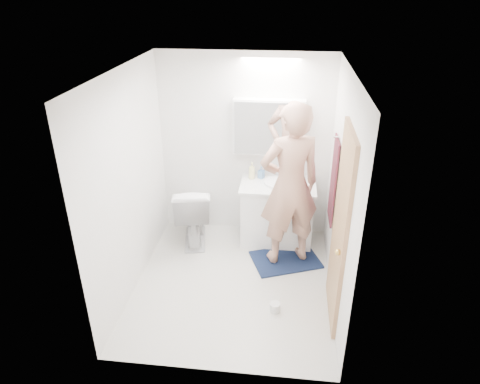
# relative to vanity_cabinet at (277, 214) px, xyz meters

# --- Properties ---
(floor) EXTENTS (2.50, 2.50, 0.00)m
(floor) POSITION_rel_vanity_cabinet_xyz_m (-0.45, -0.96, -0.39)
(floor) COLOR silver
(floor) RESTS_ON ground
(ceiling) EXTENTS (2.50, 2.50, 0.00)m
(ceiling) POSITION_rel_vanity_cabinet_xyz_m (-0.45, -0.96, 2.01)
(ceiling) COLOR white
(ceiling) RESTS_ON floor
(wall_back) EXTENTS (2.50, 0.00, 2.50)m
(wall_back) POSITION_rel_vanity_cabinet_xyz_m (-0.45, 0.29, 0.81)
(wall_back) COLOR white
(wall_back) RESTS_ON floor
(wall_front) EXTENTS (2.50, 0.00, 2.50)m
(wall_front) POSITION_rel_vanity_cabinet_xyz_m (-0.45, -2.21, 0.81)
(wall_front) COLOR white
(wall_front) RESTS_ON floor
(wall_left) EXTENTS (0.00, 2.50, 2.50)m
(wall_left) POSITION_rel_vanity_cabinet_xyz_m (-1.55, -0.96, 0.81)
(wall_left) COLOR white
(wall_left) RESTS_ON floor
(wall_right) EXTENTS (0.00, 2.50, 2.50)m
(wall_right) POSITION_rel_vanity_cabinet_xyz_m (0.65, -0.96, 0.81)
(wall_right) COLOR white
(wall_right) RESTS_ON floor
(vanity_cabinet) EXTENTS (0.90, 0.55, 0.78)m
(vanity_cabinet) POSITION_rel_vanity_cabinet_xyz_m (0.00, 0.00, 0.00)
(vanity_cabinet) COLOR white
(vanity_cabinet) RESTS_ON floor
(countertop) EXTENTS (0.95, 0.58, 0.04)m
(countertop) POSITION_rel_vanity_cabinet_xyz_m (0.00, -0.00, 0.41)
(countertop) COLOR white
(countertop) RESTS_ON vanity_cabinet
(sink_basin) EXTENTS (0.36, 0.36, 0.03)m
(sink_basin) POSITION_rel_vanity_cabinet_xyz_m (0.00, 0.03, 0.45)
(sink_basin) COLOR white
(sink_basin) RESTS_ON countertop
(faucet) EXTENTS (0.02, 0.02, 0.16)m
(faucet) POSITION_rel_vanity_cabinet_xyz_m (0.00, 0.22, 0.51)
(faucet) COLOR silver
(faucet) RESTS_ON countertop
(medicine_cabinet) EXTENTS (0.88, 0.14, 0.70)m
(medicine_cabinet) POSITION_rel_vanity_cabinet_xyz_m (-0.15, 0.21, 1.11)
(medicine_cabinet) COLOR white
(medicine_cabinet) RESTS_ON wall_back
(mirror_panel) EXTENTS (0.84, 0.01, 0.66)m
(mirror_panel) POSITION_rel_vanity_cabinet_xyz_m (-0.15, 0.13, 1.11)
(mirror_panel) COLOR silver
(mirror_panel) RESTS_ON medicine_cabinet
(toilet) EXTENTS (0.60, 0.88, 0.82)m
(toilet) POSITION_rel_vanity_cabinet_xyz_m (-1.09, -0.11, 0.02)
(toilet) COLOR white
(toilet) RESTS_ON floor
(bath_rug) EXTENTS (0.95, 0.80, 0.02)m
(bath_rug) POSITION_rel_vanity_cabinet_xyz_m (0.14, -0.46, -0.38)
(bath_rug) COLOR #152142
(bath_rug) RESTS_ON floor
(person) EXTENTS (0.84, 0.70, 1.97)m
(person) POSITION_rel_vanity_cabinet_xyz_m (0.14, -0.46, 0.64)
(person) COLOR tan
(person) RESTS_ON bath_rug
(door) EXTENTS (0.04, 0.80, 2.00)m
(door) POSITION_rel_vanity_cabinet_xyz_m (0.63, -1.31, 0.61)
(door) COLOR tan
(door) RESTS_ON wall_right
(door_knob) EXTENTS (0.06, 0.06, 0.06)m
(door_knob) POSITION_rel_vanity_cabinet_xyz_m (0.59, -1.61, 0.56)
(door_knob) COLOR gold
(door_knob) RESTS_ON door
(towel) EXTENTS (0.02, 0.42, 1.00)m
(towel) POSITION_rel_vanity_cabinet_xyz_m (0.63, -0.41, 0.71)
(towel) COLOR black
(towel) RESTS_ON wall_right
(towel_hook) EXTENTS (0.07, 0.02, 0.02)m
(towel_hook) POSITION_rel_vanity_cabinet_xyz_m (0.61, -0.41, 1.23)
(towel_hook) COLOR silver
(towel_hook) RESTS_ON wall_right
(soap_bottle_a) EXTENTS (0.11, 0.11, 0.22)m
(soap_bottle_a) POSITION_rel_vanity_cabinet_xyz_m (-0.35, 0.15, 0.54)
(soap_bottle_a) COLOR beige
(soap_bottle_a) RESTS_ON countertop
(soap_bottle_b) EXTENTS (0.09, 0.10, 0.15)m
(soap_bottle_b) POSITION_rel_vanity_cabinet_xyz_m (-0.23, 0.18, 0.51)
(soap_bottle_b) COLOR #5B8BC3
(soap_bottle_b) RESTS_ON countertop
(toothbrush_cup) EXTENTS (0.10, 0.10, 0.08)m
(toothbrush_cup) POSITION_rel_vanity_cabinet_xyz_m (0.28, 0.16, 0.47)
(toothbrush_cup) COLOR #393FAC
(toothbrush_cup) RESTS_ON countertop
(toilet_paper_roll) EXTENTS (0.11, 0.11, 0.10)m
(toilet_paper_roll) POSITION_rel_vanity_cabinet_xyz_m (0.04, -1.38, -0.34)
(toilet_paper_roll) COLOR white
(toilet_paper_roll) RESTS_ON floor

